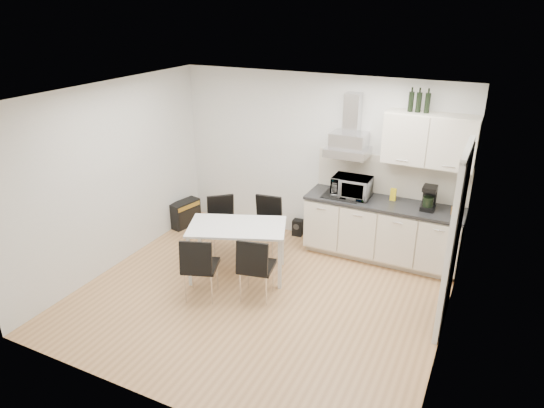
{
  "coord_description": "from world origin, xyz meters",
  "views": [
    {
      "loc": [
        2.5,
        -4.72,
        3.55
      ],
      "look_at": [
        -0.06,
        0.54,
        1.1
      ],
      "focal_mm": 32.0,
      "sensor_mm": 36.0,
      "label": 1
    }
  ],
  "objects_px": {
    "dining_table": "(237,232)",
    "chair_near_left": "(201,267)",
    "kitchenette": "(387,207)",
    "floor_speaker": "(298,227)",
    "guitar_amp": "(185,213)",
    "chair_near_right": "(257,267)",
    "chair_far_left": "(223,227)",
    "chair_far_right": "(265,227)"
  },
  "relations": [
    {
      "from": "chair_far_right",
      "to": "chair_near_left",
      "type": "distance_m",
      "value": 1.41
    },
    {
      "from": "chair_far_left",
      "to": "guitar_amp",
      "type": "relative_size",
      "value": 1.56
    },
    {
      "from": "chair_near_right",
      "to": "chair_near_left",
      "type": "bearing_deg",
      "value": -166.61
    },
    {
      "from": "kitchenette",
      "to": "chair_far_right",
      "type": "relative_size",
      "value": 2.86
    },
    {
      "from": "kitchenette",
      "to": "chair_near_left",
      "type": "bearing_deg",
      "value": -132.34
    },
    {
      "from": "chair_far_left",
      "to": "guitar_amp",
      "type": "height_order",
      "value": "chair_far_left"
    },
    {
      "from": "floor_speaker",
      "to": "chair_near_right",
      "type": "bearing_deg",
      "value": -87.73
    },
    {
      "from": "chair_near_left",
      "to": "floor_speaker",
      "type": "xyz_separation_m",
      "value": [
        0.41,
        2.19,
        -0.31
      ]
    },
    {
      "from": "kitchenette",
      "to": "chair_near_right",
      "type": "distance_m",
      "value": 2.14
    },
    {
      "from": "chair_near_right",
      "to": "floor_speaker",
      "type": "relative_size",
      "value": 3.27
    },
    {
      "from": "dining_table",
      "to": "chair_near_left",
      "type": "relative_size",
      "value": 1.69
    },
    {
      "from": "kitchenette",
      "to": "dining_table",
      "type": "distance_m",
      "value": 2.17
    },
    {
      "from": "kitchenette",
      "to": "chair_far_right",
      "type": "distance_m",
      "value": 1.8
    },
    {
      "from": "guitar_amp",
      "to": "floor_speaker",
      "type": "height_order",
      "value": "guitar_amp"
    },
    {
      "from": "kitchenette",
      "to": "chair_far_right",
      "type": "xyz_separation_m",
      "value": [
        -1.63,
        -0.64,
        -0.39
      ]
    },
    {
      "from": "kitchenette",
      "to": "floor_speaker",
      "type": "relative_size",
      "value": 9.38
    },
    {
      "from": "kitchenette",
      "to": "chair_near_left",
      "type": "relative_size",
      "value": 2.86
    },
    {
      "from": "dining_table",
      "to": "floor_speaker",
      "type": "bearing_deg",
      "value": 58.2
    },
    {
      "from": "chair_far_left",
      "to": "chair_near_left",
      "type": "height_order",
      "value": "same"
    },
    {
      "from": "dining_table",
      "to": "floor_speaker",
      "type": "xyz_separation_m",
      "value": [
        0.27,
        1.5,
        -0.53
      ]
    },
    {
      "from": "chair_near_left",
      "to": "chair_near_right",
      "type": "relative_size",
      "value": 1.0
    },
    {
      "from": "chair_far_right",
      "to": "chair_near_right",
      "type": "height_order",
      "value": "same"
    },
    {
      "from": "guitar_amp",
      "to": "chair_far_left",
      "type": "bearing_deg",
      "value": -14.35
    },
    {
      "from": "dining_table",
      "to": "chair_near_left",
      "type": "distance_m",
      "value": 0.74
    },
    {
      "from": "kitchenette",
      "to": "floor_speaker",
      "type": "distance_m",
      "value": 1.6
    },
    {
      "from": "dining_table",
      "to": "floor_speaker",
      "type": "height_order",
      "value": "dining_table"
    },
    {
      "from": "chair_far_left",
      "to": "floor_speaker",
      "type": "relative_size",
      "value": 3.27
    },
    {
      "from": "chair_far_right",
      "to": "guitar_amp",
      "type": "xyz_separation_m",
      "value": [
        -1.67,
        0.3,
        -0.22
      ]
    },
    {
      "from": "chair_near_right",
      "to": "kitchenette",
      "type": "bearing_deg",
      "value": 43.62
    },
    {
      "from": "chair_near_left",
      "to": "chair_far_right",
      "type": "bearing_deg",
      "value": 61.54
    },
    {
      "from": "chair_far_right",
      "to": "guitar_amp",
      "type": "height_order",
      "value": "chair_far_right"
    },
    {
      "from": "chair_near_left",
      "to": "chair_near_right",
      "type": "distance_m",
      "value": 0.71
    },
    {
      "from": "guitar_amp",
      "to": "chair_near_left",
      "type": "bearing_deg",
      "value": -36.62
    },
    {
      "from": "dining_table",
      "to": "chair_far_left",
      "type": "bearing_deg",
      "value": 116.58
    },
    {
      "from": "dining_table",
      "to": "chair_far_right",
      "type": "bearing_deg",
      "value": 62.74
    },
    {
      "from": "chair_far_right",
      "to": "floor_speaker",
      "type": "distance_m",
      "value": 0.88
    },
    {
      "from": "kitchenette",
      "to": "dining_table",
      "type": "relative_size",
      "value": 1.7
    },
    {
      "from": "kitchenette",
      "to": "guitar_amp",
      "type": "bearing_deg",
      "value": -174.26
    },
    {
      "from": "chair_near_right",
      "to": "guitar_amp",
      "type": "relative_size",
      "value": 1.56
    },
    {
      "from": "kitchenette",
      "to": "guitar_amp",
      "type": "relative_size",
      "value": 4.46
    },
    {
      "from": "chair_near_right",
      "to": "guitar_amp",
      "type": "xyz_separation_m",
      "value": [
        -2.11,
        1.4,
        -0.22
      ]
    },
    {
      "from": "dining_table",
      "to": "chair_near_left",
      "type": "bearing_deg",
      "value": -123.77
    }
  ]
}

